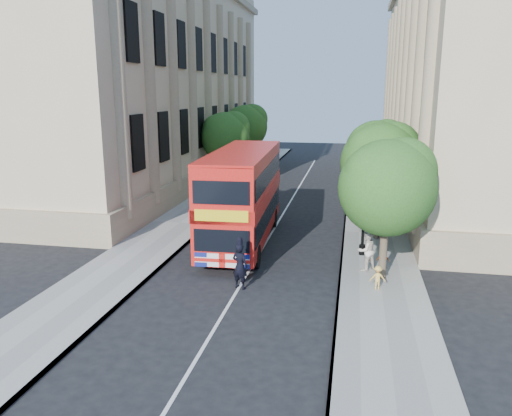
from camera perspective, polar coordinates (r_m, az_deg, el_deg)
The scene contains 17 objects.
ground at distance 19.88m, azimuth -2.64°, elevation -10.20°, with size 120.00×120.00×0.00m, color black.
pavement_right at distance 28.82m, azimuth 13.41°, elevation -2.90°, with size 3.50×80.00×0.12m, color gray.
pavement_left at distance 30.53m, azimuth -8.69°, elevation -1.77°, with size 3.50×80.00×0.12m, color gray.
building_right at distance 42.75m, azimuth 24.57°, elevation 13.59°, with size 12.00×38.00×18.00m, color #C4AE88.
building_left at distance 45.51m, azimuth -12.84°, elevation 14.35°, with size 12.00×38.00×18.00m, color #C4AE88.
tree_right_near at distance 21.10m, azimuth 14.90°, elevation 2.82°, with size 4.00×4.00×6.08m.
tree_right_mid at distance 26.99m, azimuth 14.17°, elevation 5.50°, with size 4.20×4.20×6.37m.
tree_right_far at distance 32.96m, azimuth 13.67°, elevation 6.65°, with size 4.00×4.00×6.15m.
tree_left_far at distance 41.21m, azimuth -3.50°, elevation 8.44°, with size 4.00×4.00×6.30m.
tree_left_back at distance 48.95m, azimuth -1.12°, elevation 9.54°, with size 4.20×4.20×6.65m.
lamp_post at distance 24.31m, azimuth 12.26°, elevation 0.13°, with size 0.32×0.32×5.16m.
double_decker_bus at distance 25.96m, azimuth -1.52°, elevation 1.62°, with size 3.26×10.58×4.83m.
box_van at distance 31.88m, azimuth -1.34°, elevation 1.62°, with size 2.24×5.28×3.00m.
police_constable at distance 20.42m, azimuth -1.85°, elevation -6.65°, with size 0.70×0.46×1.92m, color black.
woman_pedestrian at distance 22.63m, azimuth 12.50°, elevation -4.75°, with size 0.89×0.69×1.83m, color silver.
child_a at distance 22.67m, azimuth 14.28°, elevation -5.92°, with size 0.58×0.24×1.00m, color #C55722.
child_b at distance 20.77m, azimuth 13.73°, elevation -7.73°, with size 0.63×0.36×0.97m, color #E9B84F.
Camera 1 is at (4.40, -17.69, 7.93)m, focal length 35.00 mm.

